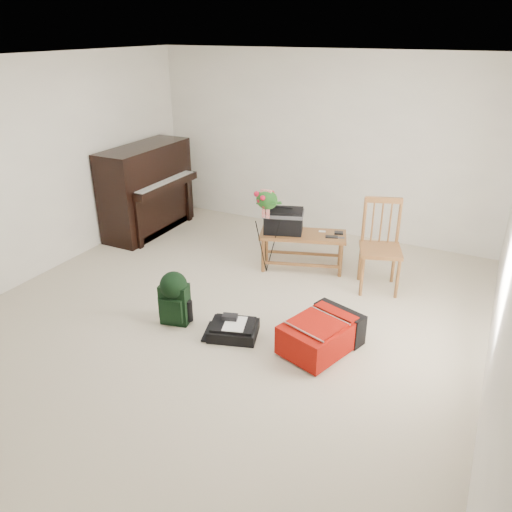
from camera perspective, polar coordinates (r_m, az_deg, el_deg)
The scene contains 11 objects.
floor at distance 5.28m, azimuth -3.46°, elevation -6.75°, with size 5.00×5.50×0.01m, color #BFB39A.
ceiling at distance 4.51m, azimuth -4.33°, elevation 21.47°, with size 5.00×5.50×0.01m, color white.
wall_back at distance 7.17m, azimuth 7.50°, elevation 12.46°, with size 5.00×0.04×2.50m, color silver.
wall_left at distance 6.34m, azimuth -24.05°, elevation 8.92°, with size 0.04×5.50×2.50m, color silver.
piano at distance 7.39m, azimuth -12.26°, elevation 7.26°, with size 0.71×1.50×1.25m.
bench at distance 6.12m, azimuth 4.02°, elevation 3.73°, with size 1.12×0.72×0.80m.
dining_chair at distance 5.76m, azimuth 14.15°, elevation 1.00°, with size 0.57×0.57×1.04m.
red_suitcase at distance 4.75m, azimuth 7.63°, elevation -8.55°, with size 0.70×0.87×0.31m.
black_duffel at distance 4.92m, azimuth -2.58°, elevation -8.35°, with size 0.55×0.49×0.19m.
green_backpack at distance 5.06m, azimuth -9.35°, elevation -4.48°, with size 0.31×0.29×0.56m.
flower_stand at distance 5.95m, azimuth 1.21°, elevation 2.78°, with size 0.37×0.37×1.08m.
Camera 1 is at (2.29, -3.87, 2.76)m, focal length 35.00 mm.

